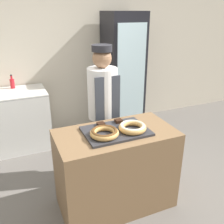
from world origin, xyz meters
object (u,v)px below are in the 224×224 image
at_px(serving_tray, 116,131).
at_px(baker_person, 103,111).
at_px(donut_chocolate_glaze, 104,132).
at_px(donut_light_glaze, 132,127).
at_px(beverage_fridge, 123,74).
at_px(brownie_back_right, 119,121).
at_px(brownie_back_left, 101,124).
at_px(bottle_red, 12,83).
at_px(chest_freezer, 12,121).

distance_m(serving_tray, baker_person, 0.58).
distance_m(donut_chocolate_glaze, donut_light_glaze, 0.30).
distance_m(baker_person, beverage_fridge, 1.42).
distance_m(brownie_back_right, baker_person, 0.42).
height_order(donut_chocolate_glaze, baker_person, baker_person).
height_order(brownie_back_left, brownie_back_right, same).
height_order(serving_tray, baker_person, baker_person).
bearing_deg(bottle_red, baker_person, -55.35).
bearing_deg(bottle_red, donut_light_glaze, -63.30).
bearing_deg(brownie_back_left, chest_freezer, 118.35).
height_order(beverage_fridge, bottle_red, beverage_fridge).
height_order(brownie_back_left, bottle_red, bottle_red).
xyz_separation_m(brownie_back_right, bottle_red, (-0.96, 1.79, 0.06)).
bearing_deg(baker_person, brownie_back_left, -113.77).
bearing_deg(baker_person, brownie_back_right, -87.87).
distance_m(donut_chocolate_glaze, bottle_red, 2.14).
relative_size(donut_chocolate_glaze, bottle_red, 1.32).
distance_m(brownie_back_left, baker_person, 0.46).
relative_size(donut_light_glaze, brownie_back_right, 3.77).
xyz_separation_m(donut_light_glaze, brownie_back_left, (-0.25, 0.22, -0.02)).
xyz_separation_m(beverage_fridge, bottle_red, (-1.76, 0.21, -0.02)).
distance_m(brownie_back_right, bottle_red, 2.03).
height_order(brownie_back_left, baker_person, baker_person).
height_order(brownie_back_right, beverage_fridge, beverage_fridge).
bearing_deg(chest_freezer, brownie_back_right, -56.34).
height_order(serving_tray, brownie_back_right, brownie_back_right).
distance_m(brownie_back_left, beverage_fridge, 1.87).
xyz_separation_m(baker_person, bottle_red, (-0.95, 1.37, 0.10)).
distance_m(brownie_back_right, chest_freezer, 1.96).
xyz_separation_m(brownie_back_left, brownie_back_right, (0.20, 0.00, 0.00)).
distance_m(donut_light_glaze, brownie_back_right, 0.23).
bearing_deg(bottle_red, beverage_fridge, -6.89).
height_order(donut_light_glaze, bottle_red, bottle_red).
height_order(brownie_back_left, beverage_fridge, beverage_fridge).
bearing_deg(baker_person, beverage_fridge, 54.83).
bearing_deg(serving_tray, donut_chocolate_glaze, -156.16).
bearing_deg(brownie_back_right, brownie_back_left, 180.00).
relative_size(donut_chocolate_glaze, chest_freezer, 0.26).
distance_m(donut_chocolate_glaze, chest_freezer, 2.04).
bearing_deg(donut_chocolate_glaze, chest_freezer, 114.06).
distance_m(beverage_fridge, bottle_red, 1.78).
distance_m(brownie_back_left, bottle_red, 1.95).
bearing_deg(donut_light_glaze, brownie_back_left, 138.35).
bearing_deg(serving_tray, baker_person, 81.64).
distance_m(serving_tray, donut_light_glaze, 0.17).
relative_size(brownie_back_right, bottle_red, 0.35).
relative_size(serving_tray, brownie_back_left, 8.68).
xyz_separation_m(donut_chocolate_glaze, baker_person, (0.23, 0.64, -0.06)).
bearing_deg(brownie_back_right, baker_person, 92.13).
xyz_separation_m(donut_chocolate_glaze, brownie_back_right, (0.25, 0.22, -0.02)).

